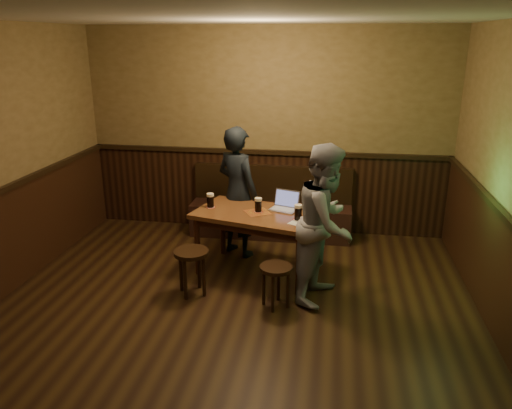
{
  "coord_description": "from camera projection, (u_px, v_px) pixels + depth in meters",
  "views": [
    {
      "loc": [
        0.93,
        -3.75,
        2.63
      ],
      "look_at": [
        0.1,
        1.43,
        0.87
      ],
      "focal_mm": 35.0,
      "sensor_mm": 36.0,
      "label": 1
    }
  ],
  "objects": [
    {
      "name": "stool_right",
      "position": [
        276.0,
        274.0,
        5.04
      ],
      "size": [
        0.37,
        0.37,
        0.45
      ],
      "rotation": [
        0.0,
        0.0,
        -0.11
      ],
      "color": "black",
      "rests_on": "ground"
    },
    {
      "name": "pint_left",
      "position": [
        210.0,
        200.0,
        5.81
      ],
      "size": [
        0.11,
        0.11,
        0.17
      ],
      "color": "maroon",
      "rests_on": "pub_table"
    },
    {
      "name": "laptop",
      "position": [
        285.0,
        205.0,
        5.75
      ],
      "size": [
        0.36,
        0.32,
        0.21
      ],
      "rotation": [
        0.0,
        0.0,
        -0.31
      ],
      "color": "silver",
      "rests_on": "pub_table"
    },
    {
      "name": "person_suit",
      "position": [
        238.0,
        192.0,
        6.17
      ],
      "size": [
        0.71,
        0.65,
        1.64
      ],
      "primitive_type": "imported",
      "rotation": [
        0.0,
        0.0,
        2.59
      ],
      "color": "black",
      "rests_on": "ground"
    },
    {
      "name": "room",
      "position": [
        222.0,
        212.0,
        4.31
      ],
      "size": [
        5.04,
        6.04,
        2.84
      ],
      "color": "black",
      "rests_on": "ground"
    },
    {
      "name": "bench",
      "position": [
        271.0,
        213.0,
        6.94
      ],
      "size": [
        2.2,
        0.5,
        0.95
      ],
      "color": "black",
      "rests_on": "ground"
    },
    {
      "name": "pint_mid",
      "position": [
        258.0,
        205.0,
        5.66
      ],
      "size": [
        0.11,
        0.11,
        0.17
      ],
      "color": "maroon",
      "rests_on": "pub_table"
    },
    {
      "name": "person_grey",
      "position": [
        326.0,
        223.0,
        5.1
      ],
      "size": [
        0.84,
        0.96,
        1.66
      ],
      "primitive_type": "imported",
      "rotation": [
        0.0,
        0.0,
        1.26
      ],
      "color": "gray",
      "rests_on": "ground"
    },
    {
      "name": "pint_right",
      "position": [
        298.0,
        212.0,
        5.4
      ],
      "size": [
        0.11,
        0.11,
        0.18
      ],
      "color": "maroon",
      "rests_on": "pub_table"
    },
    {
      "name": "pub_table",
      "position": [
        257.0,
        220.0,
        5.7
      ],
      "size": [
        1.55,
        1.12,
        0.75
      ],
      "rotation": [
        0.0,
        0.0,
        -0.25
      ],
      "color": "brown",
      "rests_on": "ground"
    },
    {
      "name": "stool_left",
      "position": [
        192.0,
        259.0,
        5.28
      ],
      "size": [
        0.46,
        0.46,
        0.5
      ],
      "rotation": [
        0.0,
        0.0,
        -0.27
      ],
      "color": "black",
      "rests_on": "ground"
    },
    {
      "name": "menu",
      "position": [
        299.0,
        224.0,
        5.31
      ],
      "size": [
        0.26,
        0.23,
        0.0
      ],
      "primitive_type": "cube",
      "rotation": [
        0.0,
        0.0,
        -0.48
      ],
      "color": "silver",
      "rests_on": "pub_table"
    }
  ]
}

